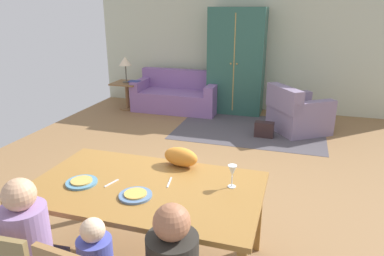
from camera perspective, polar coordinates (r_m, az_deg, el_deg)
name	(u,v)px	position (r m, az deg, el deg)	size (l,w,h in m)	color
ground_plane	(210,168)	(4.92, 2.96, -6.53)	(6.66, 6.32, 0.02)	olive
back_wall	(250,45)	(7.63, 9.27, 13.10)	(6.66, 0.10, 2.70)	beige
dining_table	(146,193)	(2.91, -7.45, -10.29)	(1.84, 1.07, 0.76)	olive
plate_near_man	(82,182)	(3.01, -17.36, -8.37)	(0.25, 0.25, 0.02)	teal
pizza_near_man	(81,181)	(3.00, -17.39, -8.12)	(0.17, 0.17, 0.01)	gold
plate_near_child	(136,195)	(2.73, -9.09, -10.68)	(0.25, 0.25, 0.02)	#55759E
pizza_near_child	(135,194)	(2.72, -9.11, -10.40)	(0.17, 0.17, 0.01)	gold
wine_glass	(232,172)	(2.79, 6.52, -7.01)	(0.07, 0.07, 0.19)	silver
fork	(112,183)	(2.95, -12.85, -8.66)	(0.02, 0.15, 0.01)	silver
knife	(169,182)	(2.90, -3.67, -8.73)	(0.01, 0.17, 0.01)	silver
person_man	(34,256)	(2.75, -24.10, -18.34)	(0.30, 0.41, 1.11)	#3F3B55
cat	(181,157)	(3.15, -1.82, -4.68)	(0.32, 0.16, 0.17)	orange
area_rug	(250,129)	(6.46, 9.30, -0.22)	(2.60, 1.80, 0.01)	#4A464C
couch	(177,96)	(7.56, -2.37, 5.21)	(1.77, 0.86, 0.82)	#87609E
armchair	(297,114)	(6.48, 16.56, 2.20)	(1.19, 1.19, 0.82)	gray
armoire	(237,62)	(7.31, 7.19, 10.58)	(1.10, 0.59, 2.10)	#2B594D
side_table	(127,92)	(7.73, -10.43, 5.78)	(0.56, 0.56, 0.58)	brown
table_lamp	(125,62)	(7.61, -10.71, 10.41)	(0.26, 0.26, 0.54)	#514D40
book_lower	(135,82)	(7.61, -9.13, 7.33)	(0.22, 0.16, 0.03)	#A42522
book_upper	(134,81)	(7.55, -9.29, 7.44)	(0.22, 0.16, 0.03)	#37438A
handbag	(264,130)	(6.11, 11.56, -0.25)	(0.32, 0.16, 0.26)	#2F1F20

